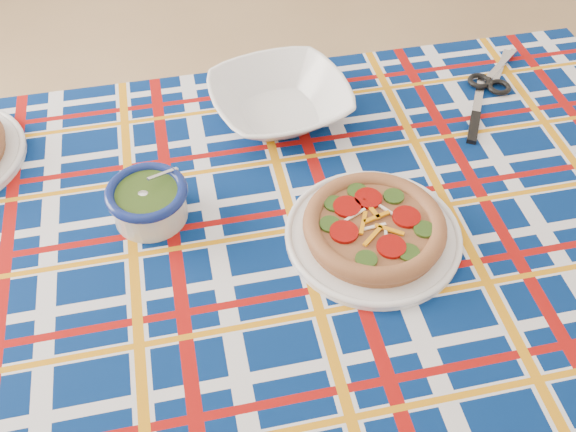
# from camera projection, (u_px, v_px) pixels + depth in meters

# --- Properties ---
(floor) EXTENTS (4.00, 4.00, 0.00)m
(floor) POSITION_uv_depth(u_px,v_px,m) (187.00, 294.00, 1.95)
(floor) COLOR #9B7850
(floor) RESTS_ON ground
(dining_table) EXTENTS (1.88, 1.48, 0.77)m
(dining_table) POSITION_uv_depth(u_px,v_px,m) (262.00, 284.00, 1.12)
(dining_table) COLOR brown
(dining_table) RESTS_ON floor
(tablecloth) EXTENTS (1.93, 1.52, 0.11)m
(tablecloth) POSITION_uv_depth(u_px,v_px,m) (262.00, 275.00, 1.10)
(tablecloth) COLOR navy
(tablecloth) RESTS_ON dining_table
(main_focaccia_plate) EXTENTS (0.37, 0.37, 0.06)m
(main_focaccia_plate) POSITION_uv_depth(u_px,v_px,m) (374.00, 226.00, 1.06)
(main_focaccia_plate) COLOR brown
(main_focaccia_plate) RESTS_ON tablecloth
(pesto_bowl) EXTENTS (0.18, 0.18, 0.08)m
(pesto_bowl) POSITION_uv_depth(u_px,v_px,m) (148.00, 200.00, 1.09)
(pesto_bowl) COLOR #21380F
(pesto_bowl) RESTS_ON tablecloth
(serving_bowl) EXTENTS (0.37, 0.37, 0.07)m
(serving_bowl) POSITION_uv_depth(u_px,v_px,m) (280.00, 101.00, 1.28)
(serving_bowl) COLOR white
(serving_bowl) RESTS_ON tablecloth
(table_knife) EXTENTS (0.07, 0.24, 0.01)m
(table_knife) POSITION_uv_depth(u_px,v_px,m) (479.00, 96.00, 1.34)
(table_knife) COLOR silver
(table_knife) RESTS_ON tablecloth
(kitchen_scissors) EXTENTS (0.18, 0.23, 0.02)m
(kitchen_scissors) POSITION_uv_depth(u_px,v_px,m) (501.00, 65.00, 1.41)
(kitchen_scissors) COLOR silver
(kitchen_scissors) RESTS_ON tablecloth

